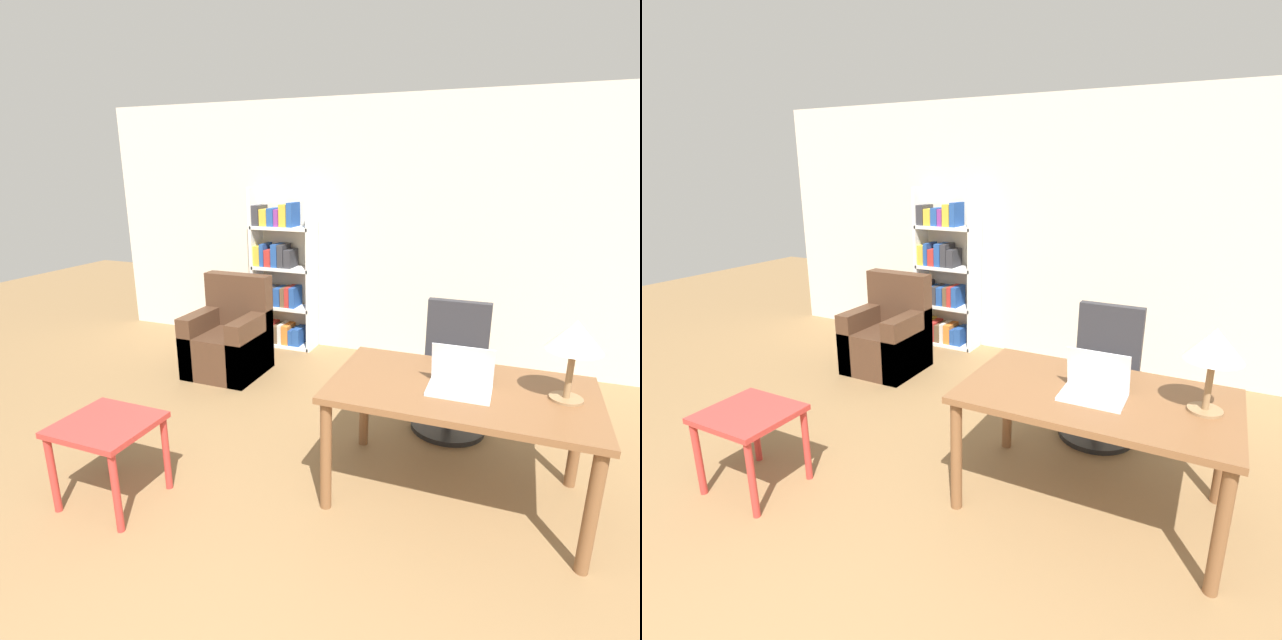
{
  "view_description": "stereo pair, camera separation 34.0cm",
  "coord_description": "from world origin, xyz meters",
  "views": [
    {
      "loc": [
        0.72,
        -0.66,
        1.99
      ],
      "look_at": [
        -0.48,
        2.37,
        1.0
      ],
      "focal_mm": 28.0,
      "sensor_mm": 36.0,
      "label": 1
    },
    {
      "loc": [
        1.03,
        -0.52,
        1.99
      ],
      "look_at": [
        -0.48,
        2.37,
        1.0
      ],
      "focal_mm": 28.0,
      "sensor_mm": 36.0,
      "label": 2
    }
  ],
  "objects": [
    {
      "name": "wall_back",
      "position": [
        0.0,
        4.53,
        1.35
      ],
      "size": [
        8.0,
        0.06,
        2.7
      ],
      "color": "beige",
      "rests_on": "ground_plane"
    },
    {
      "name": "desk",
      "position": [
        0.5,
        2.17,
        0.65
      ],
      "size": [
        1.53,
        0.91,
        0.75
      ],
      "color": "brown",
      "rests_on": "ground_plane"
    },
    {
      "name": "bookshelf",
      "position": [
        -1.75,
        4.34,
        0.8
      ],
      "size": [
        0.72,
        0.28,
        1.8
      ],
      "color": "white",
      "rests_on": "ground_plane"
    },
    {
      "name": "armchair",
      "position": [
        -1.88,
        3.41,
        0.32
      ],
      "size": [
        0.7,
        0.68,
        0.97
      ],
      "color": "#472D1E",
      "rests_on": "ground_plane"
    },
    {
      "name": "side_table_blue",
      "position": [
        -1.46,
        1.35,
        0.45
      ],
      "size": [
        0.55,
        0.51,
        0.54
      ],
      "color": "#B2332D",
      "rests_on": "ground_plane"
    },
    {
      "name": "table_lamp",
      "position": [
        1.06,
        2.21,
        1.11
      ],
      "size": [
        0.3,
        0.3,
        0.47
      ],
      "color": "olive",
      "rests_on": "desk"
    },
    {
      "name": "office_chair",
      "position": [
        0.35,
        3.09,
        0.45
      ],
      "size": [
        0.57,
        0.57,
        1.0
      ],
      "color": "black",
      "rests_on": "ground_plane"
    },
    {
      "name": "laptop",
      "position": [
        0.49,
        2.12,
        0.81
      ],
      "size": [
        0.36,
        0.25,
        0.26
      ],
      "color": "silver",
      "rests_on": "desk"
    }
  ]
}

